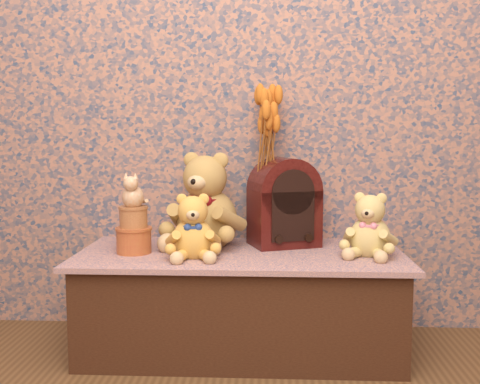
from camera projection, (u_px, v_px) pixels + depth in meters
The scene contains 10 objects.
display_shelf at pixel (241, 301), 2.19m from camera, with size 1.26×0.59×0.39m, color navy.
teddy_large at pixel (207, 196), 2.27m from camera, with size 0.33×0.39×0.41m, color #A27A3E, non-canonical shape.
teddy_medium at pixel (193, 223), 2.07m from camera, with size 0.20×0.24×0.26m, color gold, non-canonical shape.
teddy_small at pixel (370, 222), 2.10m from camera, with size 0.20×0.24×0.26m, color tan, non-canonical shape.
cathedral_radio at pixel (284, 202), 2.28m from camera, with size 0.26×0.19×0.36m, color #360B09, non-canonical shape.
ceramic_vase at pixel (266, 221), 2.30m from camera, with size 0.12×0.12×0.20m, color tan.
dried_stalks at pixel (267, 147), 2.27m from camera, with size 0.21×0.21×0.41m, color orange, non-canonical shape.
biscuit_tin_lower at pixel (134, 241), 2.15m from camera, with size 0.13×0.13×0.10m, color #C9803A.
biscuit_tin_upper at pixel (133, 218), 2.14m from camera, with size 0.11×0.11×0.08m, color tan.
cat_figurine at pixel (133, 189), 2.13m from camera, with size 0.10×0.11×0.14m, color silver, non-canonical shape.
Camera 1 is at (0.10, -0.92, 0.86)m, focal length 41.74 mm.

